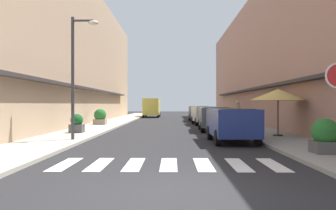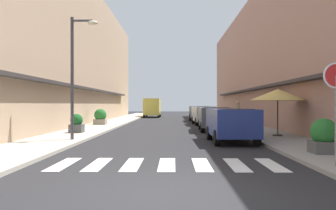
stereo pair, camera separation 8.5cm
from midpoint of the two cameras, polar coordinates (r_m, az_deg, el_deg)
name	(u,v)px [view 2 (the right image)]	position (r m, az deg, el deg)	size (l,w,h in m)	color
ground_plane	(171,126)	(26.67, 0.62, -3.43)	(109.85, 109.85, 0.00)	#232326
sidewalk_left	(104,125)	(27.18, -10.18, -3.24)	(2.71, 69.90, 0.12)	#ADA899
sidewalk_right	(239,126)	(27.12, 11.43, -3.25)	(2.71, 69.90, 0.12)	gray
building_row_left	(59,53)	(29.83, -16.98, 8.00)	(5.50, 46.94, 11.50)	tan
building_row_right	(285,59)	(29.67, 18.29, 6.97)	(5.50, 46.94, 10.39)	#A87A6B
crosswalk	(167,164)	(9.87, 0.09, -9.51)	(6.15, 2.20, 0.01)	silver
parked_car_near	(231,121)	(15.60, 10.27, -2.58)	(1.86, 3.97, 1.47)	navy
parked_car_mid	(214,116)	(22.04, 7.53, -1.79)	(1.89, 3.99, 1.47)	#4C5156
parked_car_far	(205,113)	(28.59, 6.01, -1.35)	(1.94, 4.24, 1.47)	silver
parked_car_distant	(200,112)	(34.11, 5.18, -1.10)	(1.89, 4.34, 1.47)	black
delivery_van	(152,106)	(45.23, -2.46, -0.19)	(2.04, 5.42, 2.37)	#D8CC4C
round_street_sign	(336,87)	(9.71, 25.61, 2.64)	(0.65, 0.07, 2.57)	slate
street_lamp	(76,65)	(16.09, -14.33, 6.28)	(1.19, 0.28, 5.34)	#38383D
cafe_umbrella	(278,95)	(18.08, 17.31, 1.56)	(2.70, 2.70, 2.28)	#262626
planter_corner	(324,136)	(12.24, 23.93, -4.58)	(0.84, 0.84, 1.09)	#4C4C4C
planter_midblock	(77,124)	(19.88, -14.33, -2.91)	(0.71, 0.71, 1.02)	#4C4C4C
planter_far	(100,117)	(27.46, -10.71, -1.90)	(0.93, 0.93, 1.18)	gray
pedestrian_walking_near	(238,114)	(23.37, 11.22, -1.36)	(0.34, 0.34, 1.76)	#282B33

